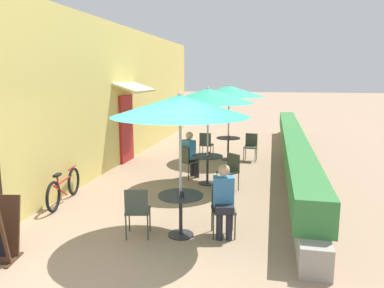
{
  "coord_description": "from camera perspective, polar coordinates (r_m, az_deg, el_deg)",
  "views": [
    {
      "loc": [
        2.11,
        -4.37,
        2.69
      ],
      "look_at": [
        0.15,
        4.68,
        1.0
      ],
      "focal_mm": 35.0,
      "sensor_mm": 36.0,
      "label": 1
    }
  ],
  "objects": [
    {
      "name": "patio_table_mid",
      "position": [
        9.39,
        2.37,
        -3.0
      ],
      "size": [
        0.77,
        0.77,
        0.73
      ],
      "color": "#28282D",
      "rests_on": "ground_plane"
    },
    {
      "name": "coffee_cup_mid",
      "position": [
        9.4,
        2.56,
        -1.46
      ],
      "size": [
        0.07,
        0.07,
        0.09
      ],
      "color": "#B73D3D",
      "rests_on": "patio_table_mid"
    },
    {
      "name": "coffee_cup_near",
      "position": [
        6.22,
        -1.54,
        -7.65
      ],
      "size": [
        0.07,
        0.07,
        0.09
      ],
      "color": "#232328",
      "rests_on": "patio_table_near"
    },
    {
      "name": "patio_umbrella_mid",
      "position": [
        9.15,
        2.45,
        7.37
      ],
      "size": [
        2.25,
        2.25,
        2.44
      ],
      "color": "#B7B7BC",
      "rests_on": "ground_plane"
    },
    {
      "name": "ground_plane",
      "position": [
        5.55,
        -12.48,
        -18.91
      ],
      "size": [
        120.0,
        120.0,
        0.0
      ],
      "primitive_type": "plane",
      "color": "#9E7F66"
    },
    {
      "name": "coffee_cup_far",
      "position": [
        12.0,
        5.62,
        1.09
      ],
      "size": [
        0.07,
        0.07,
        0.09
      ],
      "color": "#B73D3D",
      "rests_on": "patio_table_far"
    },
    {
      "name": "cafe_facade_wall",
      "position": [
        12.5,
        -9.73,
        7.45
      ],
      "size": [
        0.98,
        14.71,
        4.2
      ],
      "color": "#E0CC6B",
      "rests_on": "ground_plane"
    },
    {
      "name": "bicycle_leaning",
      "position": [
        8.5,
        -18.93,
        -6.33
      ],
      "size": [
        0.33,
        1.73,
        0.72
      ],
      "rotation": [
        0.0,
        0.0,
        0.16
      ],
      "color": "black",
      "rests_on": "ground_plane"
    },
    {
      "name": "cafe_chair_near_left",
      "position": [
        6.5,
        4.74,
        -9.23
      ],
      "size": [
        0.48,
        0.48,
        0.87
      ],
      "rotation": [
        0.0,
        0.0,
        3.37
      ],
      "color": "#384238",
      "rests_on": "ground_plane"
    },
    {
      "name": "seated_patron_near_left",
      "position": [
        6.34,
        4.86,
        -8.11
      ],
      "size": [
        0.4,
        0.46,
        1.25
      ],
      "rotation": [
        0.0,
        0.0,
        3.37
      ],
      "color": "#23232D",
      "rests_on": "ground_plane"
    },
    {
      "name": "patio_table_near",
      "position": [
        6.4,
        -1.74,
        -9.46
      ],
      "size": [
        0.77,
        0.77,
        0.73
      ],
      "color": "#28282D",
      "rests_on": "ground_plane"
    },
    {
      "name": "cafe_chair_near_right",
      "position": [
        6.38,
        -8.35,
        -9.68
      ],
      "size": [
        0.48,
        0.48,
        0.87
      ],
      "rotation": [
        0.0,
        0.0,
        6.51
      ],
      "color": "#384238",
      "rests_on": "ground_plane"
    },
    {
      "name": "patio_table_far",
      "position": [
        12.16,
        5.53,
        0.03
      ],
      "size": [
        0.77,
        0.77,
        0.73
      ],
      "color": "#28282D",
      "rests_on": "ground_plane"
    },
    {
      "name": "patio_umbrella_far",
      "position": [
        11.98,
        5.68,
        8.03
      ],
      "size": [
        2.25,
        2.25,
        2.44
      ],
      "color": "#B7B7BC",
      "rests_on": "ground_plane"
    },
    {
      "name": "cafe_chair_far_left",
      "position": [
        12.25,
        2.15,
        0.12
      ],
      "size": [
        0.43,
        0.43,
        0.87
      ],
      "rotation": [
        0.0,
        0.0,
        6.2
      ],
      "color": "#384238",
      "rests_on": "ground_plane"
    },
    {
      "name": "cafe_chair_mid_right",
      "position": [
        9.89,
        -0.76,
        -2.36
      ],
      "size": [
        0.56,
        0.56,
        0.87
      ],
      "rotation": [
        0.0,
        0.0,
        11.9
      ],
      "color": "#384238",
      "rests_on": "ground_plane"
    },
    {
      "name": "cafe_chair_mid_left",
      "position": [
        8.94,
        5.83,
        -3.78
      ],
      "size": [
        0.56,
        0.56,
        0.87
      ],
      "rotation": [
        0.0,
        0.0,
        8.76
      ],
      "color": "#384238",
      "rests_on": "ground_plane"
    },
    {
      "name": "patio_umbrella_near",
      "position": [
        6.04,
        -1.83,
        5.84
      ],
      "size": [
        2.25,
        2.25,
        2.44
      ],
      "color": "#B7B7BC",
      "rests_on": "ground_plane"
    },
    {
      "name": "planter_hedge",
      "position": [
        11.84,
        15.1,
        -0.49
      ],
      "size": [
        0.6,
        13.71,
        1.01
      ],
      "color": "gray",
      "rests_on": "ground_plane"
    },
    {
      "name": "cafe_chair_far_right",
      "position": [
        12.12,
        8.96,
        -0.11
      ],
      "size": [
        0.43,
        0.43,
        0.87
      ],
      "rotation": [
        0.0,
        0.0,
        9.34
      ],
      "color": "#384238",
      "rests_on": "ground_plane"
    },
    {
      "name": "seated_patron_mid_right",
      "position": [
        9.92,
        -0.25,
        -1.31
      ],
      "size": [
        0.5,
        0.51,
        1.25
      ],
      "rotation": [
        0.0,
        0.0,
        11.9
      ],
      "color": "#23232D",
      "rests_on": "ground_plane"
    }
  ]
}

